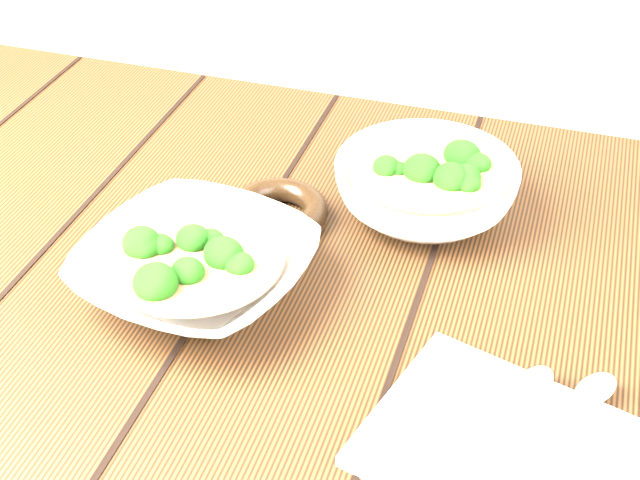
{
  "coord_description": "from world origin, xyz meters",
  "views": [
    {
      "loc": [
        0.29,
        -0.66,
        1.34
      ],
      "look_at": [
        0.08,
        0.01,
        0.8
      ],
      "focal_mm": 50.0,
      "sensor_mm": 36.0,
      "label": 1
    }
  ],
  "objects_px": {
    "napkin": "(503,447)",
    "trivet": "(278,211)",
    "table": "(251,354)",
    "soup_bowl_back": "(425,187)",
    "soup_bowl_front": "(196,268)"
  },
  "relations": [
    {
      "from": "trivet",
      "to": "napkin",
      "type": "height_order",
      "value": "trivet"
    },
    {
      "from": "napkin",
      "to": "trivet",
      "type": "bearing_deg",
      "value": 154.74
    },
    {
      "from": "trivet",
      "to": "napkin",
      "type": "relative_size",
      "value": 0.52
    },
    {
      "from": "table",
      "to": "napkin",
      "type": "xyz_separation_m",
      "value": [
        0.29,
        -0.16,
        0.13
      ]
    },
    {
      "from": "table",
      "to": "soup_bowl_front",
      "type": "height_order",
      "value": "soup_bowl_front"
    },
    {
      "from": "soup_bowl_front",
      "to": "trivet",
      "type": "distance_m",
      "value": 0.14
    },
    {
      "from": "soup_bowl_back",
      "to": "napkin",
      "type": "xyz_separation_m",
      "value": [
        0.14,
        -0.32,
        -0.03
      ]
    },
    {
      "from": "table",
      "to": "napkin",
      "type": "relative_size",
      "value": 5.58
    },
    {
      "from": "table",
      "to": "soup_bowl_back",
      "type": "height_order",
      "value": "soup_bowl_back"
    },
    {
      "from": "table",
      "to": "soup_bowl_back",
      "type": "distance_m",
      "value": 0.27
    },
    {
      "from": "soup_bowl_back",
      "to": "trivet",
      "type": "relative_size",
      "value": 2.18
    },
    {
      "from": "table",
      "to": "soup_bowl_back",
      "type": "bearing_deg",
      "value": 46.36
    },
    {
      "from": "soup_bowl_back",
      "to": "trivet",
      "type": "distance_m",
      "value": 0.17
    },
    {
      "from": "soup_bowl_front",
      "to": "napkin",
      "type": "relative_size",
      "value": 1.21
    },
    {
      "from": "soup_bowl_back",
      "to": "trivet",
      "type": "xyz_separation_m",
      "value": [
        -0.15,
        -0.07,
        -0.02
      ]
    }
  ]
}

